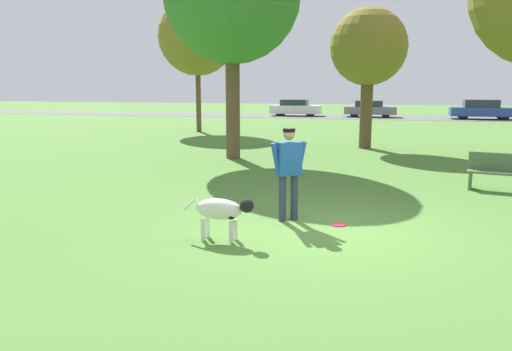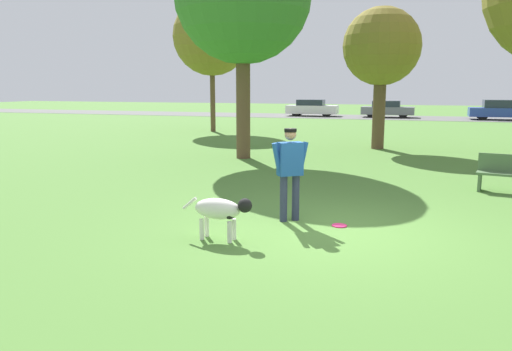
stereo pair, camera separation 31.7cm
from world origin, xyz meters
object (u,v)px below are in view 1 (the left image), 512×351
Objects in this scene: frisbee at (338,225)px; parked_car_white at (296,108)px; dog at (222,210)px; parked_car_blue at (482,110)px; tree_mid_center at (369,48)px; park_bench at (501,171)px; parked_car_grey at (370,109)px; person at (289,167)px; tree_far_left at (197,36)px.

frisbee is 0.06× the size of parked_car_white.
dog is 2.13m from frisbee.
parked_car_blue reaches higher than parked_car_white.
park_bench is at bearing -64.66° from tree_mid_center.
parked_car_white is (-7.05, 31.43, 0.63)m from frisbee.
parked_car_white is (-5.45, 32.76, 0.17)m from dog.
parked_car_blue reaches higher than parked_car_grey.
tree_mid_center is at bearing -87.35° from parked_car_grey.
parked_car_grey is at bearing 176.14° from parked_car_blue.
person reaches higher than parked_car_white.
tree_far_left is 1.67× the size of parked_car_white.
parked_car_blue is at bearing 70.56° from tree_mid_center.
frisbee is at bearing 41.55° from dog.
parked_car_white is 2.81× the size of park_bench.
person is at bearing -80.48° from parked_car_white.
tree_far_left is 16.09m from parked_car_white.
park_bench is at bearing 49.19° from dog.
tree_far_left reaches higher than dog.
parked_car_white is 1.04× the size of parked_car_grey.
tree_far_left is (-9.09, 16.02, 4.82)m from frisbee.
person is at bearing 175.15° from frisbee.
dog is 32.80m from parked_car_grey.
tree_far_left reaches higher than person.
tree_far_left is 17.84m from parked_car_grey.
dog is 33.21m from parked_car_white.
frisbee is 5.01m from park_bench.
parked_car_blue is 27.30m from park_bench.
person is 0.40× the size of parked_car_white.
tree_mid_center is 20.56m from parked_car_grey.
parked_car_blue is (6.70, 30.93, 0.68)m from frisbee.
dog is at bearing -66.68° from tree_far_left.
parked_car_white is at bearing 108.47° from tree_mid_center.
person is 1.11× the size of park_bench.
park_bench is (4.78, 5.19, -0.02)m from dog.
person is 0.31× the size of tree_mid_center.
park_bench is (3.18, 3.86, 0.44)m from frisbee.
park_bench is at bearing 4.61° from person.
parked_car_white is (2.03, 15.40, -4.18)m from tree_far_left.
parked_car_grey is 27.95m from park_bench.
parked_car_white is 13.76m from parked_car_blue.
tree_far_left is 4.69× the size of park_bench.
dog is at bearing -121.85° from park_bench.
frisbee is 31.49m from parked_car_grey.
parked_car_white reaches higher than frisbee.
tree_far_left is 1.75× the size of parked_car_grey.
frisbee is 0.05× the size of tree_mid_center.
park_bench is (10.23, -27.57, -0.19)m from parked_car_white.
parked_car_grey is at bearing 92.16° from frisbee.
parked_car_white is at bearing -179.56° from parked_car_grey.
park_bench is at bearing -44.78° from tree_far_left.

